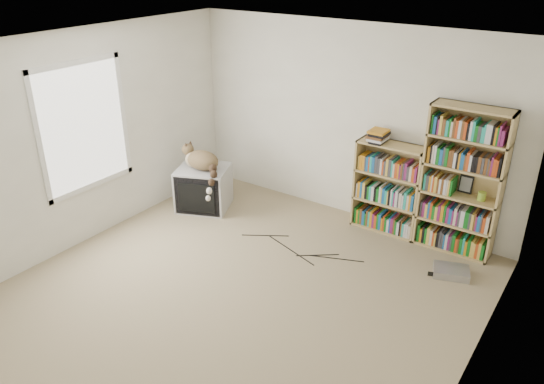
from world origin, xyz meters
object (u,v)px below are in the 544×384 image
Objects in this scene: cat at (203,164)px; bookcase_short at (389,191)px; dvd_player at (451,272)px; crt_tv at (204,188)px; bookcase_tall at (462,185)px.

cat is 2.42m from bookcase_short.
dvd_player is at bearing 2.13° from cat.
crt_tv reaches higher than dvd_player.
dvd_player is (3.34, 0.27, -0.24)m from crt_tv.
cat is at bearing -163.50° from bookcase_tall.
crt_tv is 1.19× the size of cat.
crt_tv is at bearing 165.50° from dvd_player.
bookcase_tall is at bearing -8.45° from crt_tv.
bookcase_tall is at bearing 12.76° from cat.
bookcase_short is at bearing 18.59° from cat.
crt_tv is 0.74× the size of bookcase_short.
bookcase_short is 3.03× the size of dvd_player.
bookcase_tall is 0.91m from bookcase_short.
bookcase_tall is 0.99m from dvd_player.
crt_tv is 0.49× the size of bookcase_tall.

